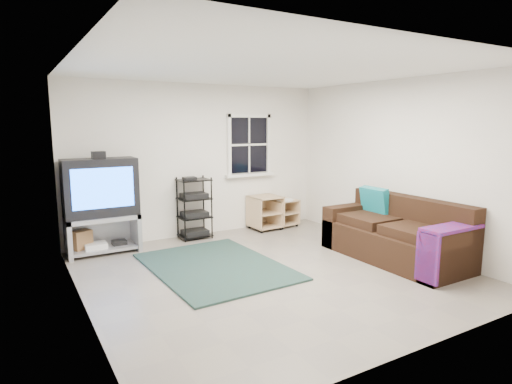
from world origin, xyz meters
TOP-DOWN VIEW (x-y plane):
  - room at (0.95, 2.27)m, footprint 4.60×4.62m
  - tv_unit at (-1.73, 2.02)m, footprint 1.04×0.52m
  - av_rack at (-0.22, 2.09)m, footprint 0.52×0.38m
  - side_table_left at (1.14, 2.06)m, footprint 0.54×0.54m
  - side_table_right at (1.56, 2.07)m, footprint 0.52×0.52m
  - sofa at (1.85, -0.44)m, footprint 0.94×2.11m
  - shag_rug at (-0.55, 0.55)m, footprint 1.68×2.27m
  - paper_bag at (-2.02, 2.04)m, footprint 0.31×0.25m

SIDE VIEW (x-z plane):
  - shag_rug at x=-0.55m, z-range 0.00..0.03m
  - paper_bag at x=-2.02m, z-range 0.00..0.37m
  - side_table_right at x=1.56m, z-range 0.03..0.57m
  - side_table_left at x=1.14m, z-range 0.02..0.64m
  - sofa at x=1.85m, z-range -0.14..0.82m
  - av_rack at x=-0.22m, z-range -0.07..0.98m
  - tv_unit at x=-1.73m, z-range 0.07..1.61m
  - room at x=0.95m, z-range -0.82..3.78m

